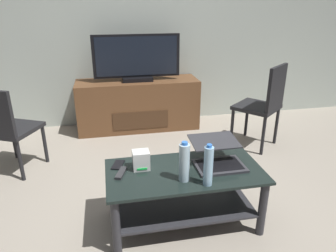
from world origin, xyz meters
TOP-DOWN VIEW (x-y plane):
  - ground_plane at (0.00, 0.00)m, footprint 7.68×7.68m
  - back_wall at (0.00, 2.15)m, footprint 6.40×0.12m
  - coffee_table at (0.04, -0.18)m, footprint 1.13×0.57m
  - media_cabinet at (-0.08, 1.83)m, footprint 1.56×0.49m
  - television at (-0.08, 1.80)m, footprint 1.08×0.20m
  - dining_chair at (1.24, 0.96)m, footprint 0.62×0.62m
  - side_chair at (-1.44, 0.89)m, footprint 0.59×0.59m
  - laptop at (0.30, -0.13)m, footprint 0.36×0.40m
  - router_box at (-0.27, -0.09)m, footprint 0.12×0.11m
  - water_bottle_near at (0.14, -0.40)m, footprint 0.06×0.06m
  - water_bottle_far at (0.00, -0.31)m, footprint 0.07×0.07m
  - cell_phone at (-0.43, -0.02)m, footprint 0.11×0.16m
  - tv_remote at (-0.42, -0.15)m, footprint 0.10×0.17m

SIDE VIEW (x-z plane):
  - ground_plane at x=0.00m, z-range 0.00..0.00m
  - coffee_table at x=0.04m, z-range 0.08..0.54m
  - media_cabinet at x=-0.08m, z-range 0.00..0.65m
  - cell_phone at x=-0.43m, z-range 0.46..0.47m
  - tv_remote at x=-0.42m, z-range 0.46..0.48m
  - side_chair at x=-1.44m, z-range 0.05..0.93m
  - laptop at x=0.30m, z-range 0.44..0.60m
  - router_box at x=-0.27m, z-range 0.46..0.59m
  - dining_chair at x=1.24m, z-range 0.06..1.02m
  - water_bottle_far at x=0.00m, z-range 0.45..0.74m
  - water_bottle_near at x=0.14m, z-range 0.45..0.75m
  - television at x=-0.08m, z-range 0.63..1.21m
  - back_wall at x=0.00m, z-range 0.00..2.80m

